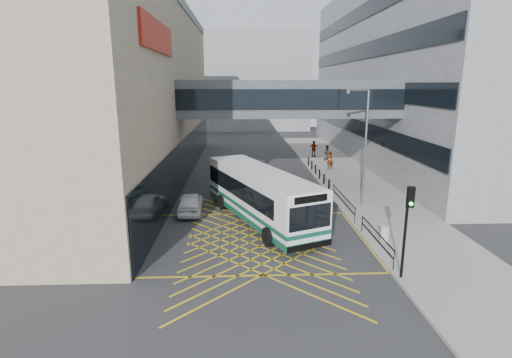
{
  "coord_description": "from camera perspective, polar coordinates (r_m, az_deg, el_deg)",
  "views": [
    {
      "loc": [
        -1.02,
        -21.54,
        8.77
      ],
      "look_at": [
        0.0,
        4.0,
        2.6
      ],
      "focal_mm": 28.0,
      "sensor_mm": 36.0,
      "label": 1
    }
  ],
  "objects": [
    {
      "name": "building_far",
      "position": [
        81.54,
        -3.06,
        13.71
      ],
      "size": [
        28.0,
        16.0,
        18.0
      ],
      "primitive_type": "cube",
      "color": "gray",
      "rests_on": "ground"
    },
    {
      "name": "kerb_railings",
      "position": [
        25.64,
        14.12,
        -4.78
      ],
      "size": [
        0.05,
        12.54,
        1.0
      ],
      "color": "black",
      "rests_on": "pavement"
    },
    {
      "name": "skybridge",
      "position": [
        33.8,
        4.64,
        11.37
      ],
      "size": [
        20.0,
        4.1,
        3.0
      ],
      "color": "#444A4F",
      "rests_on": "ground"
    },
    {
      "name": "bollards",
      "position": [
        38.14,
        8.76,
        1.05
      ],
      "size": [
        0.14,
        10.14,
        0.9
      ],
      "color": "black",
      "rests_on": "pavement"
    },
    {
      "name": "building_whsmith",
      "position": [
        41.2,
        -27.14,
        11.04
      ],
      "size": [
        24.17,
        42.0,
        16.0
      ],
      "color": "gray",
      "rests_on": "ground"
    },
    {
      "name": "traffic_light",
      "position": [
        18.7,
        20.81,
        -5.42
      ],
      "size": [
        0.3,
        0.5,
        4.31
      ],
      "rotation": [
        0.0,
        0.0,
        -0.02
      ],
      "color": "black",
      "rests_on": "pavement"
    },
    {
      "name": "car_dark",
      "position": [
        38.48,
        -0.05,
        1.59
      ],
      "size": [
        2.68,
        5.26,
        1.57
      ],
      "primitive_type": "imported",
      "rotation": [
        0.0,
        0.0,
        3.29
      ],
      "color": "#222227",
      "rests_on": "ground"
    },
    {
      "name": "pedestrian_c",
      "position": [
        48.32,
        8.27,
        4.29
      ],
      "size": [
        1.22,
        1.07,
        1.88
      ],
      "primitive_type": "imported",
      "rotation": [
        0.0,
        0.0,
        2.53
      ],
      "color": "gray",
      "rests_on": "pavement"
    },
    {
      "name": "street_lamp",
      "position": [
        28.86,
        15.09,
        5.25
      ],
      "size": [
        1.83,
        0.8,
        8.19
      ],
      "rotation": [
        0.0,
        0.0,
        0.32
      ],
      "color": "slate",
      "rests_on": "pavement"
    },
    {
      "name": "car_white",
      "position": [
        27.99,
        -9.35,
        -3.34
      ],
      "size": [
        2.03,
        4.58,
        1.44
      ],
      "primitive_type": "imported",
      "rotation": [
        0.0,
        0.0,
        3.18
      ],
      "color": "white",
      "rests_on": "ground"
    },
    {
      "name": "pedestrian_a",
      "position": [
        41.28,
        10.47,
        2.58
      ],
      "size": [
        0.81,
        0.66,
        1.8
      ],
      "primitive_type": "imported",
      "rotation": [
        0.0,
        0.0,
        3.37
      ],
      "color": "gray",
      "rests_on": "pavement"
    },
    {
      "name": "bus",
      "position": [
        25.73,
        0.45,
        -2.15
      ],
      "size": [
        7.16,
        12.08,
        3.35
      ],
      "rotation": [
        0.0,
        0.0,
        0.4
      ],
      "color": "white",
      "rests_on": "ground"
    },
    {
      "name": "pavement",
      "position": [
        38.87,
        12.72,
        0.31
      ],
      "size": [
        6.0,
        54.0,
        0.16
      ],
      "primitive_type": "cube",
      "color": "gray",
      "rests_on": "ground"
    },
    {
      "name": "car_silver",
      "position": [
        35.8,
        -0.39,
        0.5
      ],
      "size": [
        2.61,
        4.61,
        1.35
      ],
      "primitive_type": "imported",
      "rotation": [
        0.0,
        0.0,
        2.96
      ],
      "color": "gray",
      "rests_on": "ground"
    },
    {
      "name": "building_right",
      "position": [
        51.96,
        27.29,
        13.47
      ],
      "size": [
        24.09,
        44.0,
        20.0
      ],
      "color": "gray",
      "rests_on": "ground"
    },
    {
      "name": "pedestrian_b",
      "position": [
        46.19,
        10.17,
        3.69
      ],
      "size": [
        0.97,
        0.87,
        1.72
      ],
      "primitive_type": "imported",
      "rotation": [
        0.0,
        0.0,
        0.59
      ],
      "color": "gray",
      "rests_on": "pavement"
    },
    {
      "name": "box_junction",
      "position": [
        23.27,
        0.4,
        -8.55
      ],
      "size": [
        12.0,
        9.0,
        0.01
      ],
      "color": "gold",
      "rests_on": "ground"
    },
    {
      "name": "litter_bin",
      "position": [
        23.59,
        17.89,
        -7.4
      ],
      "size": [
        0.5,
        0.5,
        0.86
      ],
      "primitive_type": "cylinder",
      "color": "#ADA89E",
      "rests_on": "pavement"
    },
    {
      "name": "ground",
      "position": [
        23.28,
        0.4,
        -8.56
      ],
      "size": [
        120.0,
        120.0,
        0.0
      ],
      "primitive_type": "plane",
      "color": "#333335"
    }
  ]
}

